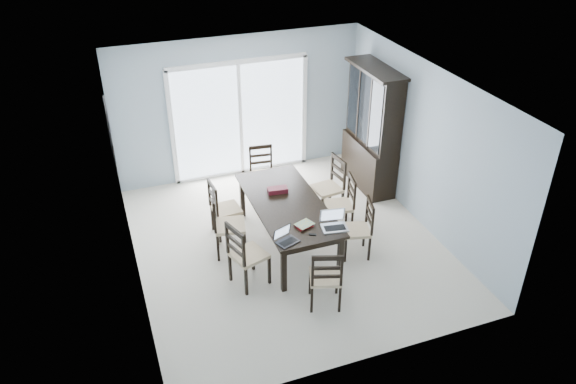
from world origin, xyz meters
The scene contains 24 objects.
floor centered at (0.00, 0.00, 0.00)m, with size 5.00×5.00×0.00m, color silver.
ceiling centered at (0.00, 0.00, 2.60)m, with size 5.00×5.00×0.00m, color white.
back_wall centered at (0.00, 2.50, 1.30)m, with size 4.50×0.02×2.60m, color #96A8B3.
wall_left centered at (-2.25, 0.00, 1.30)m, with size 0.02×5.00×2.60m, color #96A8B3.
wall_right centered at (2.25, 0.00, 1.30)m, with size 0.02×5.00×2.60m, color #96A8B3.
balcony centered at (0.00, 3.50, -0.05)m, with size 4.50×2.00×0.10m, color gray.
railing centered at (0.00, 4.50, 0.55)m, with size 4.50×0.06×1.10m, color #99999E.
dining_table centered at (0.00, 0.00, 0.67)m, with size 1.00×2.20×0.75m.
china_hutch centered at (2.02, 1.25, 1.07)m, with size 0.50×1.38×2.20m.
sliding_door centered at (0.00, 2.48, 1.09)m, with size 2.52×0.05×2.18m.
chair_left_near centered at (-0.90, -0.69, 0.61)m, with size 0.56×0.55×1.15m.
chair_left_mid centered at (-0.96, 0.13, 0.62)m, with size 0.53×0.52×1.17m.
chair_left_far centered at (-0.88, 0.60, 0.58)m, with size 0.45×0.44×1.09m.
chair_right_near centered at (0.95, -0.60, 0.55)m, with size 0.49×0.48×1.05m.
chair_right_mid centered at (1.00, 0.10, 0.57)m, with size 0.48×0.47×1.07m.
chair_right_far centered at (1.01, 0.63, 0.60)m, with size 0.49×0.48×1.14m.
chair_end_near centered at (-0.02, -1.51, 0.57)m, with size 0.51×0.52×1.07m.
chair_end_far centered at (0.09, 1.51, 0.57)m, with size 0.45×0.46×1.08m.
laptop_dark centered at (-0.34, -0.93, 0.80)m, with size 0.34×0.29×0.20m.
laptop_silver centered at (0.38, -0.85, 0.81)m, with size 0.39×0.30×0.24m.
book_stack centered at (0.00, -0.66, 0.77)m, with size 0.29×0.26×0.04m.
cell_phone centered at (0.04, -0.89, 0.76)m, with size 0.10×0.05×0.01m, color black.
game_box centered at (-0.04, 0.34, 0.79)m, with size 0.30×0.15×0.08m, color #470E14.
hot_tub centered at (-0.90, 3.55, 0.47)m, with size 2.17×2.03×0.94m.
Camera 1 is at (-2.42, -6.62, 5.15)m, focal length 35.00 mm.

